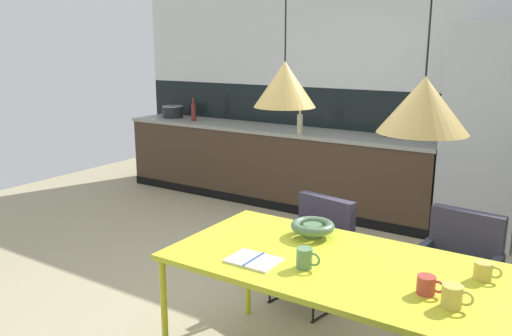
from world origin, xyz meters
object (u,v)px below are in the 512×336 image
(dining_table, at_px, (342,270))
(mug_white_ceramic, at_px, (484,271))
(bottle_spice_small, at_px, (300,124))
(pendant_lamp_over_table_near, at_px, (285,84))
(armchair_corner_seat, at_px, (458,261))
(refrigerator_column, at_px, (485,135))
(cooking_pot, at_px, (173,112))
(fruit_bowl, at_px, (313,227))
(armchair_near_window, at_px, (316,238))
(bottle_wine_green, at_px, (387,127))
(mug_dark_espresso, at_px, (427,285))
(mug_glass_clear, at_px, (305,258))
(open_book, at_px, (254,260))
(bottle_oil_tall, at_px, (194,112))
(mug_wide_latte, at_px, (453,296))
(pendant_lamp_over_table_far, at_px, (424,105))

(dining_table, height_order, mug_white_ceramic, mug_white_ceramic)
(bottle_spice_small, height_order, pendant_lamp_over_table_near, pendant_lamp_over_table_near)
(dining_table, distance_m, armchair_corner_seat, 1.04)
(refrigerator_column, xyz_separation_m, cooking_pot, (-3.89, 0.03, -0.05))
(fruit_bowl, bearing_deg, armchair_near_window, 114.17)
(mug_white_ceramic, bearing_deg, bottle_wine_green, 117.45)
(fruit_bowl, height_order, cooking_pot, cooking_pot)
(mug_dark_espresso, height_order, bottle_spice_small, bottle_spice_small)
(mug_glass_clear, bearing_deg, open_book, -164.64)
(armchair_corner_seat, height_order, bottle_spice_small, bottle_spice_small)
(refrigerator_column, bearing_deg, bottle_oil_tall, -178.92)
(dining_table, relative_size, armchair_corner_seat, 2.26)
(bottle_spice_small, distance_m, bottle_wine_green, 0.92)
(dining_table, bearing_deg, mug_dark_espresso, -13.40)
(armchair_near_window, relative_size, mug_wide_latte, 5.74)
(armchair_near_window, height_order, pendant_lamp_over_table_near, pendant_lamp_over_table_near)
(mug_wide_latte, xyz_separation_m, bottle_oil_tall, (-3.85, 2.93, 0.22))
(cooking_pot, xyz_separation_m, pendant_lamp_over_table_far, (4.07, -2.90, 0.61))
(armchair_corner_seat, relative_size, mug_glass_clear, 6.24)
(open_book, height_order, mug_dark_espresso, mug_dark_espresso)
(armchair_near_window, height_order, open_book, armchair_near_window)
(armchair_near_window, height_order, bottle_spice_small, bottle_spice_small)
(open_book, bearing_deg, bottle_wine_green, 97.19)
(cooking_pot, bearing_deg, fruit_bowl, -37.32)
(bottle_spice_small, bearing_deg, armchair_near_window, -58.38)
(mug_white_ceramic, distance_m, pendant_lamp_over_table_near, 1.33)
(armchair_corner_seat, height_order, fruit_bowl, fruit_bowl)
(bottle_spice_small, bearing_deg, mug_white_ceramic, -46.51)
(bottle_oil_tall, xyz_separation_m, bottle_wine_green, (2.47, 0.20, -0.02))
(mug_dark_espresso, bearing_deg, mug_wide_latte, -27.27)
(cooking_pot, distance_m, pendant_lamp_over_table_near, 4.44)
(dining_table, distance_m, mug_glass_clear, 0.23)
(fruit_bowl, bearing_deg, bottle_oil_tall, 139.85)
(mug_wide_latte, height_order, mug_white_ceramic, mug_wide_latte)
(open_book, height_order, bottle_spice_small, bottle_spice_small)
(armchair_corner_seat, xyz_separation_m, mug_white_ceramic, (0.25, -0.75, 0.28))
(cooking_pot, height_order, bottle_oil_tall, bottle_oil_tall)
(mug_dark_espresso, relative_size, bottle_oil_tall, 0.43)
(cooking_pot, height_order, pendant_lamp_over_table_near, pendant_lamp_over_table_near)
(mug_dark_espresso, height_order, pendant_lamp_over_table_near, pendant_lamp_over_table_near)
(bottle_spice_small, bearing_deg, mug_wide_latte, -51.23)
(open_book, xyz_separation_m, bottle_oil_tall, (-2.88, 2.99, 0.27))
(refrigerator_column, distance_m, pendant_lamp_over_table_far, 2.93)
(mug_white_ceramic, bearing_deg, bottle_spice_small, 133.49)
(bottle_wine_green, distance_m, pendant_lamp_over_table_far, 3.27)
(dining_table, xyz_separation_m, cooking_pot, (-3.71, 2.85, 0.27))
(armchair_near_window, relative_size, cooking_pot, 2.78)
(armchair_corner_seat, height_order, open_book, armchair_corner_seat)
(bottle_oil_tall, bearing_deg, mug_glass_clear, -42.95)
(fruit_bowl, bearing_deg, cooking_pot, 142.68)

